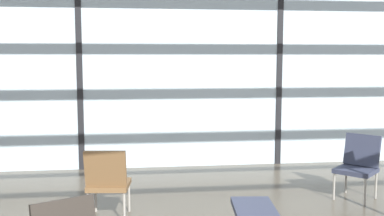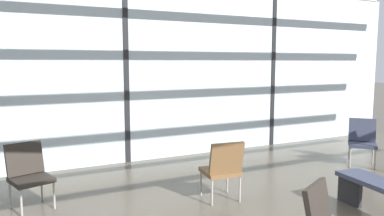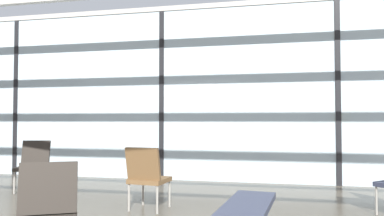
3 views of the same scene
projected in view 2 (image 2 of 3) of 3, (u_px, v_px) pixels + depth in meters
glass_curtain_wall at (126, 71)px, 7.15m from camera, size 14.00×0.08×3.55m
window_mullion_1 at (126, 71)px, 7.15m from camera, size 0.10×0.12×3.55m
window_mullion_2 at (272, 70)px, 8.70m from camera, size 0.10×0.12×3.55m
parked_airplane at (68, 61)px, 11.47m from camera, size 11.28×3.96×3.96m
lounge_chair_1 at (223, 167)px, 5.22m from camera, size 0.54×0.58×0.87m
lounge_chair_3 at (362, 139)px, 7.12m from camera, size 0.71×0.71×0.87m
lounge_chair_5 at (28, 171)px, 5.00m from camera, size 0.61×0.64×0.87m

